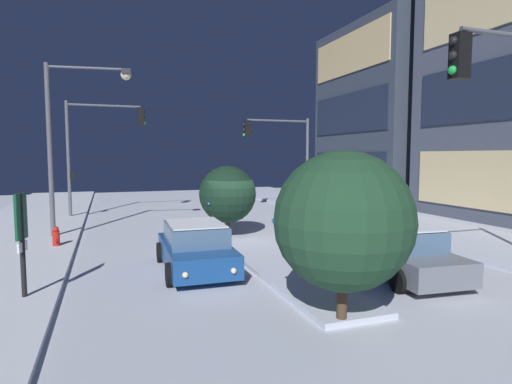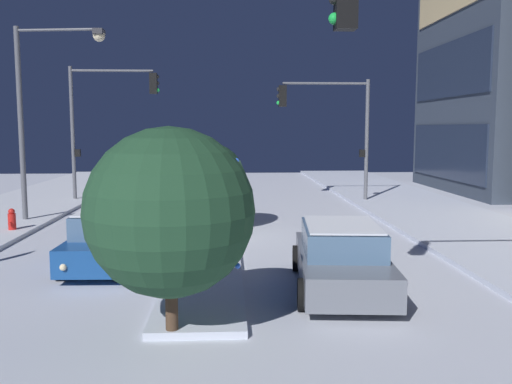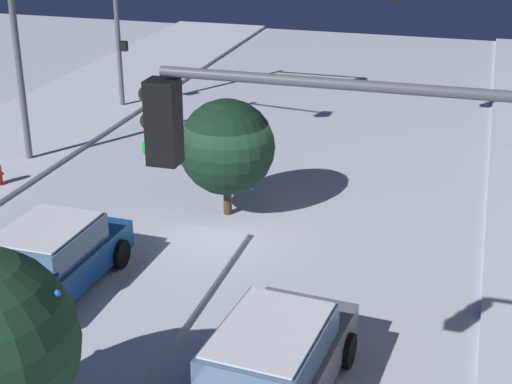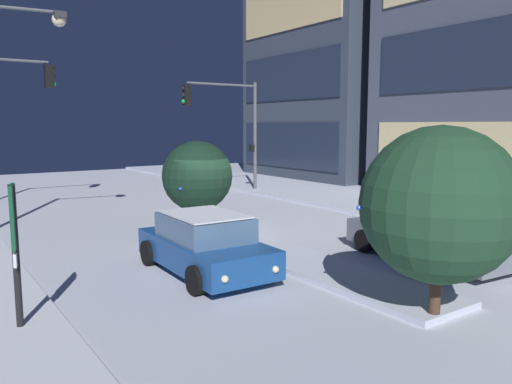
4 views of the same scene
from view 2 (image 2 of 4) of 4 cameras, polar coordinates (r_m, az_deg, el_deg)
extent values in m
plane|color=silver|center=(18.98, -4.15, -4.41)|extent=(52.00, 52.00, 0.00)
cube|color=silver|center=(20.80, 21.38, -3.69)|extent=(52.00, 5.20, 0.14)
cube|color=silver|center=(14.15, -5.21, -7.97)|extent=(9.00, 1.80, 0.14)
cube|color=#232D42|center=(33.29, 18.99, 3.96)|extent=(10.05, 0.10, 3.05)
cube|color=#232D42|center=(33.42, 19.29, 11.81)|extent=(10.05, 0.10, 3.05)
cube|color=#19478C|center=(15.16, -14.49, -5.39)|extent=(4.27, 2.00, 0.66)
cube|color=slate|center=(15.05, -14.55, -3.11)|extent=(2.32, 1.76, 0.60)
cube|color=white|center=(14.99, -14.59, -1.85)|extent=(2.15, 1.64, 0.04)
sphere|color=#F9E5B2|center=(13.00, -13.82, -7.51)|extent=(0.16, 0.16, 0.16)
sphere|color=#F9E5B2|center=(13.34, -19.26, -7.34)|extent=(0.16, 0.16, 0.16)
cylinder|color=black|center=(13.68, -11.89, -7.47)|extent=(0.67, 0.24, 0.66)
cylinder|color=black|center=(14.15, -19.49, -7.25)|extent=(0.67, 0.24, 0.66)
cylinder|color=black|center=(16.36, -10.14, -5.11)|extent=(0.67, 0.24, 0.66)
cylinder|color=black|center=(16.75, -16.56, -5.01)|extent=(0.67, 0.24, 0.66)
cube|color=slate|center=(12.74, 8.77, -7.54)|extent=(4.80, 2.26, 0.66)
cube|color=slate|center=(12.60, 8.82, -4.85)|extent=(2.65, 1.89, 0.60)
cube|color=white|center=(12.54, 8.84, -3.35)|extent=(2.46, 1.76, 0.04)
sphere|color=#F9E5B2|center=(14.97, 5.29, -5.48)|extent=(0.16, 0.16, 0.16)
sphere|color=#F9E5B2|center=(15.09, 10.12, -5.46)|extent=(0.16, 0.16, 0.16)
cylinder|color=black|center=(14.20, 4.26, -6.83)|extent=(0.68, 0.28, 0.66)
cylinder|color=black|center=(14.39, 11.74, -6.77)|extent=(0.68, 0.28, 0.66)
cylinder|color=black|center=(11.23, 4.88, -10.48)|extent=(0.68, 0.28, 0.66)
cylinder|color=black|center=(11.48, 14.37, -10.29)|extent=(0.68, 0.28, 0.66)
sphere|color=green|center=(9.78, 8.07, 17.26)|extent=(0.20, 0.20, 0.20)
cylinder|color=#565960|center=(27.38, 11.34, 5.11)|extent=(0.18, 0.18, 5.93)
cylinder|color=#565960|center=(27.02, 7.17, 11.04)|extent=(0.12, 4.10, 0.12)
cube|color=black|center=(26.70, 2.75, 9.85)|extent=(0.32, 0.36, 1.00)
sphere|color=black|center=(26.71, 2.35, 10.54)|extent=(0.20, 0.20, 0.20)
sphere|color=black|center=(26.69, 2.34, 9.85)|extent=(0.20, 0.20, 0.20)
sphere|color=green|center=(26.67, 2.34, 9.16)|extent=(0.20, 0.20, 0.20)
cube|color=black|center=(27.35, 10.86, 3.94)|extent=(0.20, 0.24, 0.36)
cylinder|color=#565960|center=(28.62, -18.36, 5.62)|extent=(0.18, 0.18, 6.58)
cylinder|color=#565960|center=(28.29, -14.63, 12.00)|extent=(0.12, 3.97, 0.12)
cube|color=black|center=(27.91, -10.53, 10.94)|extent=(0.32, 0.36, 1.00)
sphere|color=black|center=(27.92, -10.15, 11.61)|extent=(0.20, 0.20, 0.20)
sphere|color=black|center=(27.89, -10.13, 10.96)|extent=(0.20, 0.20, 0.20)
sphere|color=green|center=(27.87, -10.12, 10.30)|extent=(0.20, 0.20, 0.20)
cube|color=black|center=(28.58, -17.87, 3.85)|extent=(0.20, 0.24, 0.36)
cylinder|color=#565960|center=(22.77, -23.06, 6.23)|extent=(0.20, 0.20, 7.36)
cylinder|color=#565960|center=(22.37, -19.79, 15.45)|extent=(0.52, 3.12, 0.10)
cube|color=#333338|center=(21.77, -15.88, 15.58)|extent=(0.56, 0.36, 0.20)
sphere|color=#F9E5B2|center=(21.75, -15.87, 15.24)|extent=(0.44, 0.44, 0.44)
cylinder|color=red|center=(20.85, -23.83, -2.99)|extent=(0.26, 0.26, 0.70)
sphere|color=red|center=(20.79, -23.88, -1.85)|extent=(0.22, 0.22, 0.22)
cylinder|color=red|center=(21.01, -23.66, -2.82)|extent=(0.12, 0.10, 0.10)
cylinder|color=red|center=(20.68, -24.01, -2.98)|extent=(0.12, 0.10, 0.10)
cylinder|color=#473323|center=(19.69, -4.75, -2.81)|extent=(0.22, 0.22, 0.81)
sphere|color=black|center=(19.50, -4.79, 1.43)|extent=(2.48, 2.48, 2.48)
sphere|color=blue|center=(20.74, -4.40, 1.80)|extent=(0.10, 0.10, 0.10)
sphere|color=blue|center=(18.91, -7.88, 0.30)|extent=(0.10, 0.10, 0.10)
sphere|color=blue|center=(20.69, -5.84, 1.02)|extent=(0.10, 0.10, 0.10)
sphere|color=blue|center=(20.57, -6.68, 1.59)|extent=(0.10, 0.10, 0.10)
sphere|color=blue|center=(19.62, -2.84, -1.66)|extent=(0.10, 0.10, 0.10)
cylinder|color=#473323|center=(9.91, -8.67, -11.94)|extent=(0.22, 0.22, 0.97)
sphere|color=#1E4228|center=(9.51, -8.85, -2.05)|extent=(2.91, 2.91, 2.91)
sphere|color=blue|center=(10.39, -4.15, 2.81)|extent=(0.10, 0.10, 0.10)
sphere|color=blue|center=(9.76, -2.04, 3.23)|extent=(0.10, 0.10, 0.10)
sphere|color=blue|center=(10.52, -14.93, -1.68)|extent=(0.10, 0.10, 0.10)
sphere|color=blue|center=(9.36, -1.90, -7.61)|extent=(0.10, 0.10, 0.10)
sphere|color=blue|center=(10.77, -9.26, 2.23)|extent=(0.10, 0.10, 0.10)
camera|label=1|loc=(5.85, -74.22, 0.97)|focal=29.50mm
camera|label=3|loc=(7.43, 77.25, 42.35)|focal=54.89mm
camera|label=4|loc=(9.67, -69.84, 2.45)|focal=35.14mm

